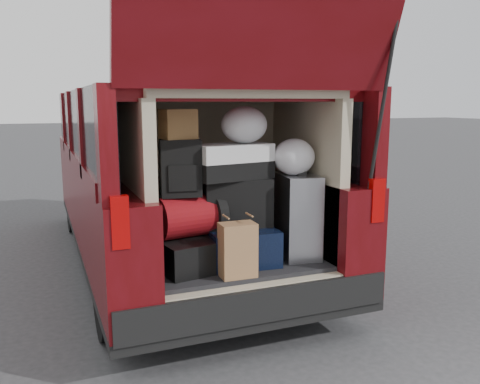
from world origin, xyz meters
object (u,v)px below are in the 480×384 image
at_px(black_hardshell, 184,252).
at_px(silver_roller, 297,216).
at_px(kraft_bag, 238,250).
at_px(black_soft_case, 236,202).
at_px(red_duffel, 189,216).
at_px(twotone_duffel, 232,161).
at_px(backpack, 180,168).
at_px(navy_hardshell, 238,243).

relative_size(black_hardshell, silver_roller, 0.88).
distance_m(kraft_bag, black_soft_case, 0.45).
bearing_deg(black_hardshell, black_soft_case, -4.48).
relative_size(black_hardshell, black_soft_case, 1.12).
relative_size(red_duffel, twotone_duffel, 0.81).
bearing_deg(red_duffel, backpack, -175.70).
bearing_deg(silver_roller, kraft_bag, -147.00).
relative_size(navy_hardshell, kraft_bag, 1.61).
xyz_separation_m(black_soft_case, backpack, (-0.42, -0.05, 0.27)).
height_order(kraft_bag, twotone_duffel, twotone_duffel).
height_order(red_duffel, backpack, backpack).
height_order(black_soft_case, twotone_duffel, twotone_duffel).
height_order(backpack, twotone_duffel, backpack).
bearing_deg(backpack, twotone_duffel, 13.58).
relative_size(silver_roller, backpack, 1.60).
relative_size(backpack, twotone_duffel, 0.70).
xyz_separation_m(silver_roller, red_duffel, (-0.80, 0.06, 0.05)).
relative_size(black_hardshell, backpack, 1.40).
height_order(black_hardshell, navy_hardshell, navy_hardshell).
xyz_separation_m(navy_hardshell, kraft_bag, (-0.13, -0.34, 0.05)).
bearing_deg(kraft_bag, black_hardshell, 132.65).
xyz_separation_m(black_hardshell, silver_roller, (0.85, -0.05, 0.20)).
relative_size(black_hardshell, twotone_duffel, 0.98).
bearing_deg(backpack, black_soft_case, 14.90).
bearing_deg(red_duffel, black_soft_case, -5.01).
bearing_deg(black_soft_case, twotone_duffel, -153.86).
xyz_separation_m(kraft_bag, twotone_duffel, (0.09, 0.34, 0.54)).
bearing_deg(twotone_duffel, navy_hardshell, -17.03).
bearing_deg(black_hardshell, silver_roller, -13.81).
height_order(kraft_bag, black_soft_case, black_soft_case).
bearing_deg(silver_roller, twotone_duffel, 179.01).
bearing_deg(backpack, silver_roller, 5.47).
bearing_deg(backpack, kraft_bag, -38.34).
distance_m(red_duffel, black_soft_case, 0.36).
relative_size(kraft_bag, backpack, 0.94).
distance_m(black_hardshell, backpack, 0.59).
height_order(silver_roller, backpack, backpack).
xyz_separation_m(red_duffel, black_soft_case, (0.36, 0.03, 0.07)).
relative_size(navy_hardshell, red_duffel, 1.31).
xyz_separation_m(silver_roller, kraft_bag, (-0.57, -0.26, -0.13)).
distance_m(navy_hardshell, silver_roller, 0.48).
relative_size(kraft_bag, red_duffel, 0.81).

